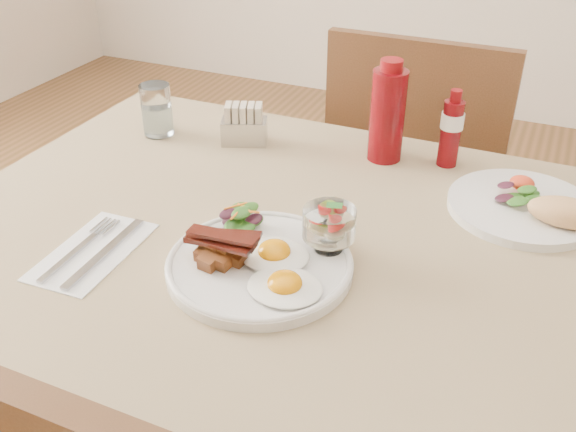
{
  "coord_description": "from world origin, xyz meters",
  "views": [
    {
      "loc": [
        0.28,
        -0.8,
        1.33
      ],
      "look_at": [
        -0.05,
        -0.05,
        0.82
      ],
      "focal_mm": 40.0,
      "sensor_mm": 36.0,
      "label": 1
    }
  ],
  "objects_px": {
    "hot_sauce_bottle": "(451,129)",
    "water_glass": "(157,113)",
    "table": "(327,287)",
    "second_plate": "(533,207)",
    "fruit_cup": "(329,224)",
    "main_plate": "(260,265)",
    "chair_far": "(416,183)",
    "ketchup_bottle": "(387,114)",
    "sugar_caddy": "(244,126)"
  },
  "relations": [
    {
      "from": "main_plate",
      "to": "water_glass",
      "type": "xyz_separation_m",
      "value": [
        -0.41,
        0.35,
        0.04
      ]
    },
    {
      "from": "ketchup_bottle",
      "to": "water_glass",
      "type": "height_order",
      "value": "ketchup_bottle"
    },
    {
      "from": "table",
      "to": "chair_far",
      "type": "relative_size",
      "value": 1.43
    },
    {
      "from": "table",
      "to": "second_plate",
      "type": "bearing_deg",
      "value": 37.13
    },
    {
      "from": "chair_far",
      "to": "sugar_caddy",
      "type": "relative_size",
      "value": 8.86
    },
    {
      "from": "table",
      "to": "fruit_cup",
      "type": "bearing_deg",
      "value": -70.6
    },
    {
      "from": "fruit_cup",
      "to": "second_plate",
      "type": "distance_m",
      "value": 0.38
    },
    {
      "from": "second_plate",
      "to": "sugar_caddy",
      "type": "relative_size",
      "value": 2.48
    },
    {
      "from": "table",
      "to": "water_glass",
      "type": "xyz_separation_m",
      "value": [
        -0.48,
        0.24,
        0.14
      ]
    },
    {
      "from": "chair_far",
      "to": "fruit_cup",
      "type": "relative_size",
      "value": 11.39
    },
    {
      "from": "water_glass",
      "to": "sugar_caddy",
      "type": "bearing_deg",
      "value": 10.32
    },
    {
      "from": "fruit_cup",
      "to": "sugar_caddy",
      "type": "xyz_separation_m",
      "value": [
        -0.3,
        0.31,
        -0.02
      ]
    },
    {
      "from": "ketchup_bottle",
      "to": "water_glass",
      "type": "distance_m",
      "value": 0.48
    },
    {
      "from": "ketchup_bottle",
      "to": "fruit_cup",
      "type": "bearing_deg",
      "value": -86.99
    },
    {
      "from": "hot_sauce_bottle",
      "to": "water_glass",
      "type": "distance_m",
      "value": 0.6
    },
    {
      "from": "fruit_cup",
      "to": "water_glass",
      "type": "relative_size",
      "value": 0.75
    },
    {
      "from": "table",
      "to": "fruit_cup",
      "type": "relative_size",
      "value": 16.28
    },
    {
      "from": "main_plate",
      "to": "second_plate",
      "type": "relative_size",
      "value": 1.08
    },
    {
      "from": "sugar_caddy",
      "to": "table",
      "type": "bearing_deg",
      "value": -65.04
    },
    {
      "from": "table",
      "to": "sugar_caddy",
      "type": "bearing_deg",
      "value": 136.45
    },
    {
      "from": "fruit_cup",
      "to": "hot_sauce_bottle",
      "type": "height_order",
      "value": "hot_sauce_bottle"
    },
    {
      "from": "fruit_cup",
      "to": "second_plate",
      "type": "xyz_separation_m",
      "value": [
        0.27,
        0.25,
        -0.04
      ]
    },
    {
      "from": "fruit_cup",
      "to": "sugar_caddy",
      "type": "bearing_deg",
      "value": 134.14
    },
    {
      "from": "ketchup_bottle",
      "to": "table",
      "type": "bearing_deg",
      "value": -88.91
    },
    {
      "from": "hot_sauce_bottle",
      "to": "table",
      "type": "bearing_deg",
      "value": -108.04
    },
    {
      "from": "main_plate",
      "to": "hot_sauce_bottle",
      "type": "height_order",
      "value": "hot_sauce_bottle"
    },
    {
      "from": "sugar_caddy",
      "to": "ketchup_bottle",
      "type": "bearing_deg",
      "value": -11.65
    },
    {
      "from": "main_plate",
      "to": "hot_sauce_bottle",
      "type": "distance_m",
      "value": 0.5
    },
    {
      "from": "hot_sauce_bottle",
      "to": "water_glass",
      "type": "xyz_separation_m",
      "value": [
        -0.59,
        -0.11,
        -0.03
      ]
    },
    {
      "from": "main_plate",
      "to": "water_glass",
      "type": "bearing_deg",
      "value": 139.41
    },
    {
      "from": "main_plate",
      "to": "sugar_caddy",
      "type": "height_order",
      "value": "sugar_caddy"
    },
    {
      "from": "chair_far",
      "to": "main_plate",
      "type": "relative_size",
      "value": 3.32
    },
    {
      "from": "fruit_cup",
      "to": "main_plate",
      "type": "bearing_deg",
      "value": -138.72
    },
    {
      "from": "chair_far",
      "to": "ketchup_bottle",
      "type": "xyz_separation_m",
      "value": [
        -0.01,
        -0.34,
        0.32
      ]
    },
    {
      "from": "table",
      "to": "second_plate",
      "type": "xyz_separation_m",
      "value": [
        0.29,
        0.22,
        0.11
      ]
    },
    {
      "from": "sugar_caddy",
      "to": "main_plate",
      "type": "bearing_deg",
      "value": -81.55
    },
    {
      "from": "main_plate",
      "to": "chair_far",
      "type": "bearing_deg",
      "value": 84.87
    },
    {
      "from": "fruit_cup",
      "to": "ketchup_bottle",
      "type": "distance_m",
      "value": 0.37
    },
    {
      "from": "water_glass",
      "to": "table",
      "type": "bearing_deg",
      "value": -26.85
    },
    {
      "from": "second_plate",
      "to": "water_glass",
      "type": "height_order",
      "value": "water_glass"
    },
    {
      "from": "second_plate",
      "to": "hot_sauce_bottle",
      "type": "height_order",
      "value": "hot_sauce_bottle"
    },
    {
      "from": "fruit_cup",
      "to": "water_glass",
      "type": "xyz_separation_m",
      "value": [
        -0.49,
        0.28,
        -0.01
      ]
    },
    {
      "from": "table",
      "to": "ketchup_bottle",
      "type": "xyz_separation_m",
      "value": [
        -0.01,
        0.33,
        0.18
      ]
    },
    {
      "from": "chair_far",
      "to": "hot_sauce_bottle",
      "type": "distance_m",
      "value": 0.45
    },
    {
      "from": "water_glass",
      "to": "second_plate",
      "type": "bearing_deg",
      "value": -1.94
    },
    {
      "from": "table",
      "to": "fruit_cup",
      "type": "xyz_separation_m",
      "value": [
        0.01,
        -0.04,
        0.15
      ]
    },
    {
      "from": "ketchup_bottle",
      "to": "second_plate",
      "type": "bearing_deg",
      "value": -20.54
    },
    {
      "from": "sugar_caddy",
      "to": "water_glass",
      "type": "height_order",
      "value": "water_glass"
    },
    {
      "from": "second_plate",
      "to": "hot_sauce_bottle",
      "type": "bearing_deg",
      "value": 142.57
    },
    {
      "from": "second_plate",
      "to": "chair_far",
      "type": "bearing_deg",
      "value": 122.71
    }
  ]
}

